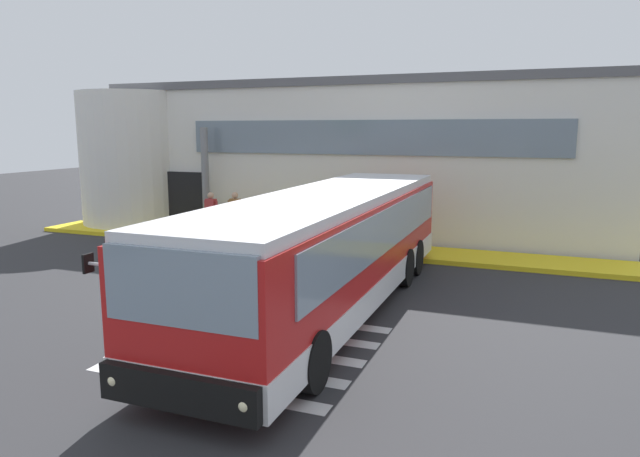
{
  "coord_description": "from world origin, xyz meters",
  "views": [
    {
      "loc": [
        6.92,
        -13.3,
        4.08
      ],
      "look_at": [
        1.52,
        0.49,
        1.5
      ],
      "focal_mm": 32.02,
      "sensor_mm": 36.0,
      "label": 1
    }
  ],
  "objects_px": {
    "passenger_near_column": "(211,212)",
    "passenger_by_doorway": "(236,211)",
    "bus_main_foreground": "(329,253)",
    "entry_support_column": "(206,180)",
    "safety_bollard_yellow": "(315,242)"
  },
  "relations": [
    {
      "from": "passenger_near_column",
      "to": "passenger_by_doorway",
      "type": "relative_size",
      "value": 1.0
    },
    {
      "from": "bus_main_foreground",
      "to": "passenger_near_column",
      "type": "relative_size",
      "value": 7.05
    },
    {
      "from": "entry_support_column",
      "to": "bus_main_foreground",
      "type": "height_order",
      "value": "entry_support_column"
    },
    {
      "from": "entry_support_column",
      "to": "passenger_near_column",
      "type": "distance_m",
      "value": 1.63
    },
    {
      "from": "passenger_by_doorway",
      "to": "safety_bollard_yellow",
      "type": "height_order",
      "value": "passenger_by_doorway"
    },
    {
      "from": "entry_support_column",
      "to": "safety_bollard_yellow",
      "type": "height_order",
      "value": "entry_support_column"
    },
    {
      "from": "bus_main_foreground",
      "to": "safety_bollard_yellow",
      "type": "xyz_separation_m",
      "value": [
        -2.41,
        5.14,
        -0.89
      ]
    },
    {
      "from": "passenger_near_column",
      "to": "passenger_by_doorway",
      "type": "xyz_separation_m",
      "value": [
        0.79,
        0.4,
        0.03
      ]
    },
    {
      "from": "entry_support_column",
      "to": "safety_bollard_yellow",
      "type": "xyz_separation_m",
      "value": [
        5.24,
        -1.8,
        -1.7
      ]
    },
    {
      "from": "entry_support_column",
      "to": "passenger_near_column",
      "type": "height_order",
      "value": "entry_support_column"
    },
    {
      "from": "bus_main_foreground",
      "to": "safety_bollard_yellow",
      "type": "bearing_deg",
      "value": 115.15
    },
    {
      "from": "entry_support_column",
      "to": "passenger_near_column",
      "type": "bearing_deg",
      "value": -49.55
    },
    {
      "from": "entry_support_column",
      "to": "passenger_by_doorway",
      "type": "distance_m",
      "value": 1.98
    },
    {
      "from": "safety_bollard_yellow",
      "to": "bus_main_foreground",
      "type": "bearing_deg",
      "value": -64.85
    },
    {
      "from": "entry_support_column",
      "to": "passenger_near_column",
      "type": "xyz_separation_m",
      "value": [
        0.8,
        -0.94,
        -1.07
      ]
    }
  ]
}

